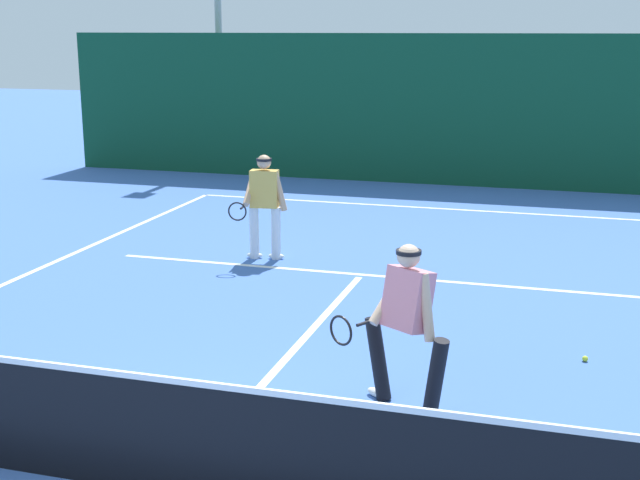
# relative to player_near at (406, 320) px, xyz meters

# --- Properties ---
(court_line_baseline_far) EXTENTS (9.66, 0.10, 0.01)m
(court_line_baseline_far) POSITION_rel_player_near_xyz_m (-1.52, 9.64, -0.91)
(court_line_baseline_far) COLOR white
(court_line_baseline_far) RESTS_ON ground_plane
(court_line_service) EXTENTS (7.88, 0.10, 0.01)m
(court_line_service) POSITION_rel_player_near_xyz_m (-1.52, 4.45, -0.91)
(court_line_service) COLOR white
(court_line_service) RESTS_ON ground_plane
(court_line_centre) EXTENTS (0.10, 6.40, 0.01)m
(court_line_centre) POSITION_rel_player_near_xyz_m (-1.52, 1.10, -0.91)
(court_line_centre) COLOR white
(court_line_centre) RESTS_ON ground_plane
(tennis_net) EXTENTS (10.59, 0.09, 1.09)m
(tennis_net) POSITION_rel_player_near_xyz_m (-1.52, -2.10, -0.39)
(tennis_net) COLOR #1E4723
(tennis_net) RESTS_ON ground_plane
(player_near) EXTENTS (1.15, 0.81, 1.66)m
(player_near) POSITION_rel_player_near_xyz_m (0.00, 0.00, 0.00)
(player_near) COLOR black
(player_near) RESTS_ON ground_plane
(player_far) EXTENTS (0.73, 0.92, 1.67)m
(player_far) POSITION_rel_player_near_xyz_m (-3.23, 4.92, 0.01)
(player_far) COLOR silver
(player_far) RESTS_ON ground_plane
(tennis_ball) EXTENTS (0.07, 0.07, 0.07)m
(tennis_ball) POSITION_rel_player_near_xyz_m (1.69, 1.78, -0.88)
(tennis_ball) COLOR #D1E033
(tennis_ball) RESTS_ON ground_plane
(back_fence_windscreen) EXTENTS (19.08, 0.12, 3.48)m
(back_fence_windscreen) POSITION_rel_player_near_xyz_m (-1.52, 12.46, 0.83)
(back_fence_windscreen) COLOR #0F432A
(back_fence_windscreen) RESTS_ON ground_plane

